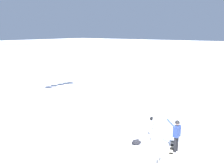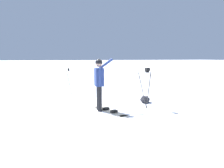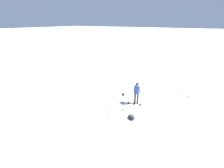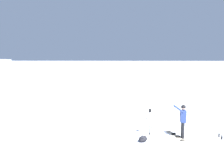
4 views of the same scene
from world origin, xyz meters
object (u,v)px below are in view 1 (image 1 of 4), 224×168
(snowboarder, at_px, (177,133))
(gear_bag_large, at_px, (136,142))
(camera_tripod, at_px, (151,124))
(snowboard, at_px, (172,147))

(snowboarder, xyz_separation_m, gear_bag_large, (-2.02, -0.56, -0.92))
(gear_bag_large, height_order, camera_tripod, camera_tripod)
(snowboarder, distance_m, camera_tripod, 1.63)
(gear_bag_large, xyz_separation_m, camera_tripod, (0.42, 0.85, 0.88))
(camera_tripod, bearing_deg, snowboard, -1.54)
(snowboarder, height_order, gear_bag_large, snowboarder)
(snowboard, height_order, camera_tripod, camera_tripod)
(snowboard, xyz_separation_m, gear_bag_large, (-1.75, -0.82, 0.10))
(gear_bag_large, relative_size, camera_tripod, 0.47)
(camera_tripod, bearing_deg, snowboarder, -10.44)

